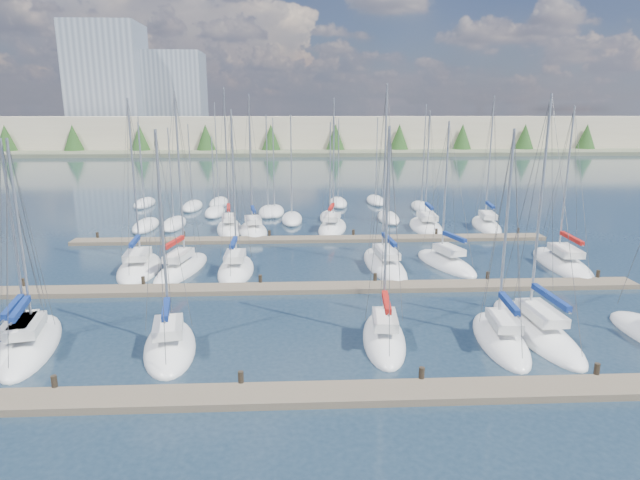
{
  "coord_description": "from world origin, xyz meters",
  "views": [
    {
      "loc": [
        -1.55,
        -18.5,
        11.97
      ],
      "look_at": [
        0.0,
        14.0,
        4.0
      ],
      "focal_mm": 30.0,
      "sensor_mm": 36.0,
      "label": 1
    }
  ],
  "objects_px": {
    "sailboat_f": "(535,330)",
    "sailboat_o": "(253,231)",
    "sailboat_c": "(170,346)",
    "sailboat_j": "(236,269)",
    "sailboat_e": "(500,339)",
    "sailboat_q": "(426,227)",
    "sailboat_r": "(486,225)",
    "sailboat_k": "(384,265)",
    "sailboat_l": "(446,263)",
    "sailboat_p": "(332,228)",
    "sailboat_n": "(229,228)",
    "sailboat_i": "(182,269)",
    "sailboat_h": "(140,268)",
    "sailboat_m": "(562,263)",
    "sailboat_a": "(25,342)",
    "sailboat_b": "(31,345)",
    "sailboat_d": "(384,338)"
  },
  "relations": [
    {
      "from": "sailboat_c",
      "to": "sailboat_r",
      "type": "bearing_deg",
      "value": 36.51
    },
    {
      "from": "sailboat_e",
      "to": "sailboat_q",
      "type": "distance_m",
      "value": 27.91
    },
    {
      "from": "sailboat_h",
      "to": "sailboat_b",
      "type": "height_order",
      "value": "sailboat_h"
    },
    {
      "from": "sailboat_r",
      "to": "sailboat_e",
      "type": "relative_size",
      "value": 1.19
    },
    {
      "from": "sailboat_a",
      "to": "sailboat_r",
      "type": "bearing_deg",
      "value": 27.48
    },
    {
      "from": "sailboat_p",
      "to": "sailboat_m",
      "type": "bearing_deg",
      "value": -28.6
    },
    {
      "from": "sailboat_l",
      "to": "sailboat_q",
      "type": "bearing_deg",
      "value": 67.13
    },
    {
      "from": "sailboat_m",
      "to": "sailboat_a",
      "type": "height_order",
      "value": "sailboat_m"
    },
    {
      "from": "sailboat_r",
      "to": "sailboat_k",
      "type": "relative_size",
      "value": 0.96
    },
    {
      "from": "sailboat_k",
      "to": "sailboat_f",
      "type": "height_order",
      "value": "sailboat_k"
    },
    {
      "from": "sailboat_d",
      "to": "sailboat_l",
      "type": "distance_m",
      "value": 15.67
    },
    {
      "from": "sailboat_p",
      "to": "sailboat_i",
      "type": "distance_m",
      "value": 18.75
    },
    {
      "from": "sailboat_p",
      "to": "sailboat_j",
      "type": "height_order",
      "value": "sailboat_p"
    },
    {
      "from": "sailboat_f",
      "to": "sailboat_o",
      "type": "bearing_deg",
      "value": 122.34
    },
    {
      "from": "sailboat_l",
      "to": "sailboat_o",
      "type": "bearing_deg",
      "value": 126.73
    },
    {
      "from": "sailboat_k",
      "to": "sailboat_h",
      "type": "relative_size",
      "value": 1.08
    },
    {
      "from": "sailboat_q",
      "to": "sailboat_r",
      "type": "bearing_deg",
      "value": 5.77
    },
    {
      "from": "sailboat_c",
      "to": "sailboat_j",
      "type": "bearing_deg",
      "value": 71.4
    },
    {
      "from": "sailboat_c",
      "to": "sailboat_i",
      "type": "relative_size",
      "value": 0.83
    },
    {
      "from": "sailboat_r",
      "to": "sailboat_a",
      "type": "relative_size",
      "value": 1.24
    },
    {
      "from": "sailboat_j",
      "to": "sailboat_q",
      "type": "height_order",
      "value": "sailboat_j"
    },
    {
      "from": "sailboat_r",
      "to": "sailboat_l",
      "type": "xyz_separation_m",
      "value": [
        -8.15,
        -13.76,
        -0.01
      ]
    },
    {
      "from": "sailboat_p",
      "to": "sailboat_a",
      "type": "bearing_deg",
      "value": -113.25
    },
    {
      "from": "sailboat_m",
      "to": "sailboat_a",
      "type": "xyz_separation_m",
      "value": [
        -35.11,
        -13.04,
        0.01
      ]
    },
    {
      "from": "sailboat_d",
      "to": "sailboat_e",
      "type": "distance_m",
      "value": 6.13
    },
    {
      "from": "sailboat_n",
      "to": "sailboat_k",
      "type": "bearing_deg",
      "value": -52.45
    },
    {
      "from": "sailboat_o",
      "to": "sailboat_j",
      "type": "distance_m",
      "value": 13.35
    },
    {
      "from": "sailboat_r",
      "to": "sailboat_q",
      "type": "relative_size",
      "value": 1.11
    },
    {
      "from": "sailboat_r",
      "to": "sailboat_m",
      "type": "bearing_deg",
      "value": -78.27
    },
    {
      "from": "sailboat_o",
      "to": "sailboat_f",
      "type": "distance_m",
      "value": 30.9
    },
    {
      "from": "sailboat_e",
      "to": "sailboat_n",
      "type": "xyz_separation_m",
      "value": [
        -17.48,
        27.94,
        0.01
      ]
    },
    {
      "from": "sailboat_q",
      "to": "sailboat_p",
      "type": "bearing_deg",
      "value": -176.71
    },
    {
      "from": "sailboat_j",
      "to": "sailboat_i",
      "type": "relative_size",
      "value": 0.9
    },
    {
      "from": "sailboat_m",
      "to": "sailboat_q",
      "type": "relative_size",
      "value": 1.03
    },
    {
      "from": "sailboat_l",
      "to": "sailboat_a",
      "type": "height_order",
      "value": "sailboat_l"
    },
    {
      "from": "sailboat_p",
      "to": "sailboat_c",
      "type": "relative_size",
      "value": 1.17
    },
    {
      "from": "sailboat_o",
      "to": "sailboat_h",
      "type": "relative_size",
      "value": 1.05
    },
    {
      "from": "sailboat_c",
      "to": "sailboat_l",
      "type": "height_order",
      "value": "sailboat_l"
    },
    {
      "from": "sailboat_e",
      "to": "sailboat_c",
      "type": "xyz_separation_m",
      "value": [
        -17.25,
        -0.04,
        -0.0
      ]
    },
    {
      "from": "sailboat_c",
      "to": "sailboat_l",
      "type": "distance_m",
      "value": 23.32
    },
    {
      "from": "sailboat_c",
      "to": "sailboat_f",
      "type": "relative_size",
      "value": 0.87
    },
    {
      "from": "sailboat_p",
      "to": "sailboat_a",
      "type": "relative_size",
      "value": 1.22
    },
    {
      "from": "sailboat_h",
      "to": "sailboat_n",
      "type": "bearing_deg",
      "value": 63.52
    },
    {
      "from": "sailboat_r",
      "to": "sailboat_f",
      "type": "distance_m",
      "value": 27.85
    },
    {
      "from": "sailboat_r",
      "to": "sailboat_b",
      "type": "distance_m",
      "value": 43.57
    },
    {
      "from": "sailboat_c",
      "to": "sailboat_i",
      "type": "height_order",
      "value": "sailboat_i"
    },
    {
      "from": "sailboat_n",
      "to": "sailboat_q",
      "type": "bearing_deg",
      "value": -7.41
    },
    {
      "from": "sailboat_f",
      "to": "sailboat_h",
      "type": "height_order",
      "value": "same"
    },
    {
      "from": "sailboat_p",
      "to": "sailboat_q",
      "type": "xyz_separation_m",
      "value": [
        9.72,
        0.08,
        -0.01
      ]
    },
    {
      "from": "sailboat_o",
      "to": "sailboat_m",
      "type": "xyz_separation_m",
      "value": [
        25.17,
        -12.9,
        -0.02
      ]
    }
  ]
}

